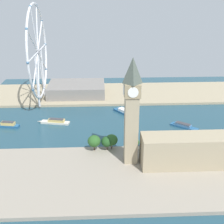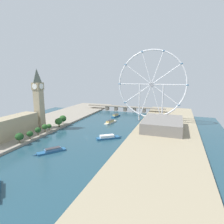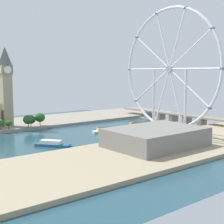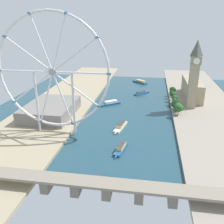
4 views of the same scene
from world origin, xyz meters
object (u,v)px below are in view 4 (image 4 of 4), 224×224
object	(u,v)px
tour_boat_3	(140,82)
riverside_hall	(51,109)
clock_tower	(194,74)
ferris_wheel	(53,73)
tour_boat_1	(142,93)
tour_boat_4	(120,126)
river_bridge	(107,186)
tour_boat_0	(110,103)
parliament_block	(192,89)
tour_boat_2	(121,148)

from	to	relation	value
tour_boat_3	riverside_hall	bearing A→B (deg)	104.88
clock_tower	ferris_wheel	distance (m)	181.57
ferris_wheel	riverside_hall	xyz separation A→B (m)	(24.66, -43.32, -55.60)
tour_boat_1	tour_boat_4	bearing A→B (deg)	-148.25
ferris_wheel	riverside_hall	world-z (taller)	ferris_wheel
river_bridge	tour_boat_0	size ratio (longest dim) A/B	5.76
parliament_block	riverside_hall	xyz separation A→B (m)	(182.94, 106.93, -5.63)
clock_tower	river_bridge	distance (m)	210.20
ferris_wheel	tour_boat_3	distance (m)	259.14
tour_boat_1	tour_boat_3	bearing A→B (deg)	43.78
parliament_block	river_bridge	xyz separation A→B (m)	(88.00, 240.13, -8.34)
tour_boat_1	tour_boat_3	distance (m)	74.73
riverside_hall	river_bridge	xyz separation A→B (m)	(-94.94, 133.20, -2.71)
parliament_block	tour_boat_2	bearing A→B (deg)	63.77
ferris_wheel	tour_boat_4	world-z (taller)	ferris_wheel
clock_tower	tour_boat_4	distance (m)	123.12
tour_boat_2	river_bridge	bearing A→B (deg)	9.69
clock_tower	tour_boat_3	distance (m)	165.41
riverside_hall	tour_boat_1	world-z (taller)	riverside_hall
ferris_wheel	tour_boat_0	bearing A→B (deg)	-110.93
ferris_wheel	tour_boat_0	size ratio (longest dim) A/B	3.84
ferris_wheel	river_bridge	world-z (taller)	ferris_wheel
tour_boat_2	tour_boat_4	distance (m)	51.42
river_bridge	tour_boat_3	xyz separation A→B (m)	(-5.04, -329.50, -5.42)
tour_boat_2	riverside_hall	bearing A→B (deg)	-114.91
parliament_block	ferris_wheel	size ratio (longest dim) A/B	0.70
riverside_hall	ferris_wheel	bearing A→B (deg)	119.66
clock_tower	riverside_hall	size ratio (longest dim) A/B	1.16
tour_boat_4	ferris_wheel	bearing A→B (deg)	-57.53
tour_boat_2	tour_boat_3	world-z (taller)	tour_boat_2
clock_tower	riverside_hall	bearing A→B (deg)	17.90
tour_boat_1	tour_boat_2	bearing A→B (deg)	-144.39
parliament_block	ferris_wheel	bearing A→B (deg)	43.51
clock_tower	tour_boat_2	size ratio (longest dim) A/B	2.85
parliament_block	river_bridge	bearing A→B (deg)	69.87
riverside_hall	river_bridge	bearing A→B (deg)	125.48
riverside_hall	river_bridge	distance (m)	163.59
clock_tower	riverside_hall	world-z (taller)	clock_tower
tour_boat_1	tour_boat_3	xyz separation A→B (m)	(6.59, -74.44, 0.54)
tour_boat_3	tour_boat_1	bearing A→B (deg)	136.93
ferris_wheel	tour_boat_1	distance (m)	195.26
ferris_wheel	river_bridge	xyz separation A→B (m)	(-70.28, 89.88, -58.31)
tour_boat_3	tour_boat_4	xyz separation A→B (m)	(10.54, 214.48, -0.22)
parliament_block	tour_boat_1	bearing A→B (deg)	-11.07
riverside_hall	tour_boat_0	bearing A→B (deg)	-136.76
ferris_wheel	tour_boat_4	bearing A→B (deg)	-158.78
tour_boat_0	tour_boat_2	world-z (taller)	tour_boat_2
clock_tower	tour_boat_0	xyz separation A→B (m)	(110.90, -3.93, -46.84)
clock_tower	river_bridge	xyz separation A→B (m)	(80.35, 189.81, -41.22)
parliament_block	tour_boat_3	xyz separation A→B (m)	(82.95, -89.38, -13.75)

